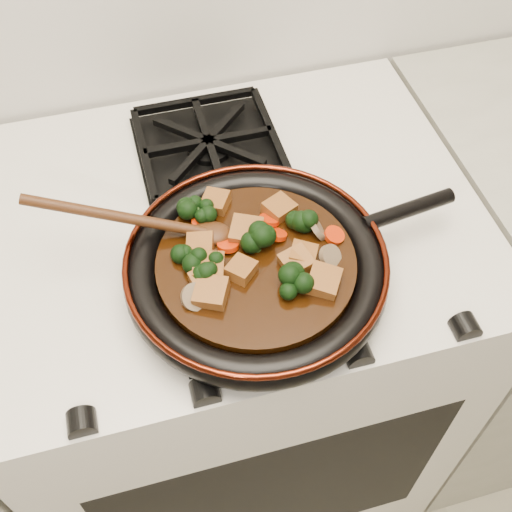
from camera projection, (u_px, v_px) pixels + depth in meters
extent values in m
cube|color=silver|center=(237.00, 357.00, 1.33)|extent=(0.76, 0.60, 0.90)
cylinder|color=black|center=(256.00, 273.00, 0.86)|extent=(0.33, 0.33, 0.01)
torus|color=black|center=(256.00, 269.00, 0.86)|extent=(0.35, 0.35, 0.04)
torus|color=#4F170B|center=(256.00, 259.00, 0.84)|extent=(0.35, 0.35, 0.01)
cylinder|color=black|center=(408.00, 210.00, 0.90)|extent=(0.14, 0.04, 0.02)
cylinder|color=black|center=(256.00, 266.00, 0.85)|extent=(0.27, 0.27, 0.02)
cube|color=brown|center=(241.00, 270.00, 0.82)|extent=(0.05, 0.05, 0.02)
cube|color=brown|center=(208.00, 268.00, 0.82)|extent=(0.05, 0.05, 0.03)
cube|color=brown|center=(211.00, 293.00, 0.80)|extent=(0.06, 0.06, 0.03)
cube|color=brown|center=(279.00, 209.00, 0.89)|extent=(0.05, 0.05, 0.02)
cube|color=brown|center=(200.00, 245.00, 0.85)|extent=(0.04, 0.04, 0.02)
cube|color=brown|center=(303.00, 256.00, 0.84)|extent=(0.05, 0.05, 0.03)
cube|color=brown|center=(297.00, 262.00, 0.83)|extent=(0.05, 0.05, 0.03)
cube|color=brown|center=(207.00, 282.00, 0.81)|extent=(0.05, 0.05, 0.02)
cube|color=brown|center=(216.00, 202.00, 0.90)|extent=(0.05, 0.05, 0.02)
cube|color=brown|center=(246.00, 232.00, 0.86)|extent=(0.06, 0.06, 0.03)
cube|color=brown|center=(324.00, 281.00, 0.81)|extent=(0.06, 0.06, 0.03)
cylinder|color=red|center=(275.00, 234.00, 0.86)|extent=(0.04, 0.03, 0.03)
cylinder|color=red|center=(202.00, 221.00, 0.88)|extent=(0.03, 0.03, 0.01)
cylinder|color=red|center=(228.00, 245.00, 0.85)|extent=(0.03, 0.03, 0.02)
cylinder|color=red|center=(282.00, 209.00, 0.89)|extent=(0.03, 0.03, 0.01)
cylinder|color=red|center=(269.00, 220.00, 0.88)|extent=(0.03, 0.03, 0.02)
cylinder|color=red|center=(334.00, 235.00, 0.86)|extent=(0.03, 0.03, 0.02)
cylinder|color=brown|center=(195.00, 297.00, 0.80)|extent=(0.05, 0.05, 0.03)
cylinder|color=brown|center=(318.00, 229.00, 0.87)|extent=(0.03, 0.04, 0.03)
cylinder|color=brown|center=(330.00, 256.00, 0.84)|extent=(0.04, 0.04, 0.03)
ellipsoid|color=#40200D|center=(211.00, 233.00, 0.86)|extent=(0.06, 0.05, 0.02)
cylinder|color=#40200D|center=(118.00, 217.00, 0.84)|extent=(0.02, 0.02, 0.25)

